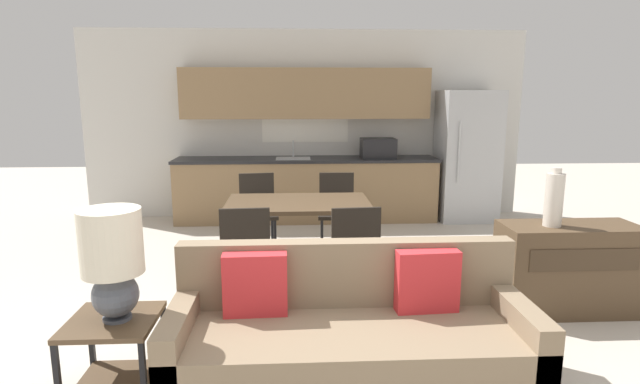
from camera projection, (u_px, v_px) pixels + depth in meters
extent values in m
cube|color=silver|center=(306.00, 125.00, 7.32)|extent=(6.40, 0.06, 2.70)
cube|color=white|center=(305.00, 107.00, 7.23)|extent=(1.26, 0.01, 1.02)
cube|color=#8E704C|center=(306.00, 191.00, 7.16)|extent=(3.68, 0.62, 0.86)
cube|color=#232326|center=(306.00, 159.00, 7.08)|extent=(3.71, 0.65, 0.04)
cube|color=#B2B5B7|center=(293.00, 158.00, 7.01)|extent=(0.48, 0.36, 0.01)
cylinder|color=#B7BABC|center=(293.00, 149.00, 7.16)|extent=(0.02, 0.02, 0.24)
cube|color=#8E704C|center=(306.00, 94.00, 7.04)|extent=(3.49, 0.34, 0.70)
cube|color=black|center=(378.00, 148.00, 7.05)|extent=(0.48, 0.36, 0.28)
cube|color=#B7BABC|center=(467.00, 156.00, 7.14)|extent=(0.80, 0.68, 1.84)
cylinder|color=silver|center=(459.00, 152.00, 6.75)|extent=(0.02, 0.02, 0.83)
cube|color=brown|center=(298.00, 203.00, 4.86)|extent=(1.39, 0.86, 0.04)
cylinder|color=brown|center=(229.00, 254.00, 4.53)|extent=(0.05, 0.05, 0.72)
cylinder|color=brown|center=(368.00, 251.00, 4.60)|extent=(0.05, 0.05, 0.72)
cylinder|color=brown|center=(238.00, 232.00, 5.26)|extent=(0.05, 0.05, 0.72)
cylinder|color=brown|center=(357.00, 230.00, 5.32)|extent=(0.05, 0.05, 0.72)
cylinder|color=#3D2D1E|center=(198.00, 359.00, 3.32)|extent=(0.05, 0.05, 0.10)
cylinder|color=#3D2D1E|center=(489.00, 351.00, 3.42)|extent=(0.05, 0.05, 0.10)
cube|color=#847056|center=(351.00, 350.00, 3.02)|extent=(2.18, 0.80, 0.31)
cube|color=#847056|center=(346.00, 295.00, 3.30)|extent=(2.18, 0.14, 0.75)
cube|color=#847056|center=(181.00, 344.00, 2.95)|extent=(0.14, 0.80, 0.45)
cube|color=#847056|center=(517.00, 336.00, 3.06)|extent=(0.14, 0.80, 0.45)
cube|color=red|center=(255.00, 284.00, 3.12)|extent=(0.40, 0.13, 0.40)
cube|color=red|center=(427.00, 281.00, 3.17)|extent=(0.41, 0.14, 0.40)
cube|color=brown|center=(112.00, 321.00, 2.88)|extent=(0.50, 0.50, 0.03)
cube|color=brown|center=(118.00, 381.00, 2.95)|extent=(0.45, 0.45, 0.02)
cube|color=black|center=(144.00, 382.00, 2.72)|extent=(0.03, 0.03, 0.48)
cube|color=black|center=(92.00, 344.00, 3.14)|extent=(0.03, 0.03, 0.48)
cube|color=black|center=(165.00, 342.00, 3.16)|extent=(0.03, 0.03, 0.48)
cylinder|color=#4C515B|center=(117.00, 318.00, 2.87)|extent=(0.16, 0.16, 0.02)
sphere|color=#4C515B|center=(116.00, 295.00, 2.85)|extent=(0.26, 0.26, 0.26)
cylinder|color=beige|center=(111.00, 241.00, 2.78)|extent=(0.34, 0.34, 0.37)
cube|color=brown|center=(567.00, 268.00, 4.12)|extent=(1.10, 0.45, 0.74)
cube|color=#413020|center=(585.00, 260.00, 3.86)|extent=(0.88, 0.01, 0.18)
cylinder|color=beige|center=(554.00, 200.00, 3.97)|extent=(0.14, 0.14, 0.43)
cylinder|color=beige|center=(557.00, 171.00, 3.93)|extent=(0.08, 0.08, 0.05)
cube|color=black|center=(247.00, 255.00, 4.22)|extent=(0.45, 0.45, 0.04)
cube|color=black|center=(245.00, 234.00, 3.98)|extent=(0.40, 0.06, 0.43)
cylinder|color=black|center=(267.00, 273.00, 4.45)|extent=(0.03, 0.03, 0.43)
cylinder|color=black|center=(228.00, 275.00, 4.41)|extent=(0.03, 0.03, 0.43)
cylinder|color=black|center=(268.00, 288.00, 4.12)|extent=(0.03, 0.03, 0.43)
cylinder|color=black|center=(226.00, 289.00, 4.08)|extent=(0.03, 0.03, 0.43)
cube|color=black|center=(258.00, 215.00, 5.62)|extent=(0.47, 0.47, 0.04)
cube|color=black|center=(257.00, 191.00, 5.76)|extent=(0.40, 0.08, 0.43)
cylinder|color=black|center=(244.00, 240.00, 5.47)|extent=(0.03, 0.03, 0.43)
cylinder|color=black|center=(275.00, 238.00, 5.53)|extent=(0.03, 0.03, 0.43)
cylinder|color=black|center=(243.00, 232.00, 5.80)|extent=(0.03, 0.03, 0.43)
cylinder|color=black|center=(272.00, 230.00, 5.86)|extent=(0.03, 0.03, 0.43)
cube|color=black|center=(351.00, 254.00, 4.24)|extent=(0.45, 0.45, 0.04)
cube|color=black|center=(356.00, 234.00, 4.00)|extent=(0.40, 0.06, 0.43)
cylinder|color=black|center=(366.00, 272.00, 4.47)|extent=(0.03, 0.03, 0.43)
cylinder|color=black|center=(329.00, 274.00, 4.43)|extent=(0.03, 0.03, 0.43)
cylinder|color=black|center=(375.00, 287.00, 4.14)|extent=(0.03, 0.03, 0.43)
cylinder|color=black|center=(334.00, 288.00, 4.10)|extent=(0.03, 0.03, 0.43)
cube|color=black|center=(337.00, 214.00, 5.65)|extent=(0.44, 0.44, 0.04)
cube|color=black|center=(336.00, 191.00, 5.80)|extent=(0.40, 0.05, 0.43)
cylinder|color=black|center=(322.00, 238.00, 5.53)|extent=(0.03, 0.03, 0.43)
cylinder|color=black|center=(352.00, 238.00, 5.53)|extent=(0.03, 0.03, 0.43)
cylinder|color=black|center=(322.00, 230.00, 5.87)|extent=(0.03, 0.03, 0.43)
cylinder|color=black|center=(351.00, 230.00, 5.87)|extent=(0.03, 0.03, 0.43)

